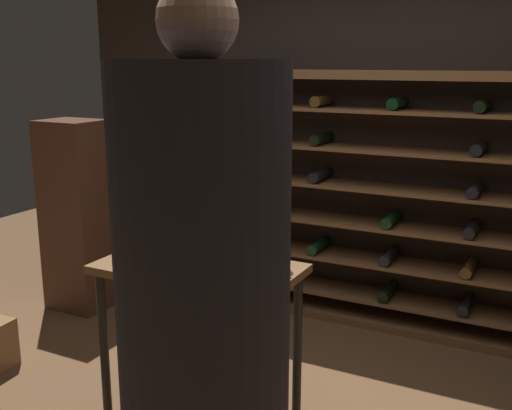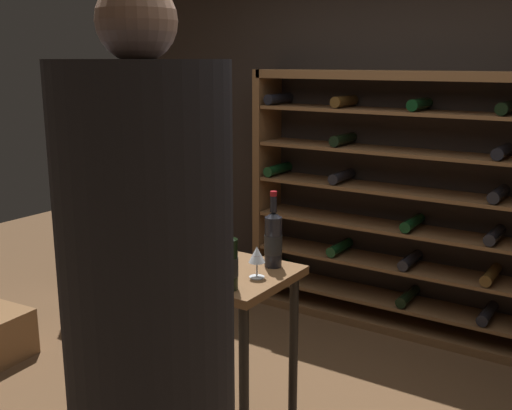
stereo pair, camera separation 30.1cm
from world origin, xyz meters
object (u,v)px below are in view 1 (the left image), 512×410
at_px(wine_rack, 434,209).
at_px(tasting_table, 199,293).
at_px(person_guest_khaki, 204,341).
at_px(display_cabinet, 77,216).
at_px(wine_bottle_green_slim, 241,261).
at_px(wine_bottle_red_label, 198,232).
at_px(wine_glass_stemmed_left, 166,254).
at_px(wine_glass_stemmed_right, 265,256).
at_px(wine_bottle_amber_reserve, 278,238).

xyz_separation_m(wine_rack, tasting_table, (-0.72, -1.79, -0.10)).
relative_size(person_guest_khaki, display_cabinet, 1.43).
bearing_deg(wine_bottle_green_slim, person_guest_khaki, -67.11).
distance_m(wine_bottle_red_label, wine_glass_stemmed_left, 0.33).
bearing_deg(display_cabinet, wine_bottle_red_label, -28.31).
bearing_deg(wine_bottle_red_label, display_cabinet, 151.69).
bearing_deg(wine_glass_stemmed_right, wine_rack, 78.34).
distance_m(wine_rack, tasting_table, 1.93).
relative_size(wine_bottle_green_slim, wine_glass_stemmed_right, 2.47).
height_order(tasting_table, person_guest_khaki, person_guest_khaki).
height_order(wine_bottle_green_slim, wine_glass_stemmed_left, wine_bottle_green_slim).
distance_m(wine_bottle_green_slim, wine_glass_stemmed_right, 0.18).
bearing_deg(wine_glass_stemmed_left, tasting_table, 75.99).
bearing_deg(tasting_table, wine_bottle_amber_reserve, 25.93).
bearing_deg(wine_rack, wine_glass_stemmed_right, -101.66).
xyz_separation_m(wine_bottle_red_label, wine_glass_stemmed_left, (0.04, -0.33, -0.01)).
xyz_separation_m(display_cabinet, wine_glass_stemmed_left, (1.71, -1.23, 0.31)).
bearing_deg(person_guest_khaki, wine_glass_stemmed_left, -82.89).
bearing_deg(wine_rack, wine_bottle_red_label, -116.16).
bearing_deg(wine_glass_stemmed_left, person_guest_khaki, -49.06).
relative_size(tasting_table, wine_glass_stemmed_left, 6.69).
xyz_separation_m(person_guest_khaki, wine_bottle_amber_reserve, (-0.36, 1.21, -0.09)).
xyz_separation_m(tasting_table, wine_glass_stemmed_right, (0.35, -0.01, 0.24)).
xyz_separation_m(wine_bottle_red_label, wine_bottle_amber_reserve, (0.42, 0.03, 0.02)).
relative_size(tasting_table, wine_glass_stemmed_right, 6.57).
height_order(wine_bottle_red_label, wine_bottle_green_slim, wine_bottle_green_slim).
xyz_separation_m(wine_bottle_red_label, wine_glass_stemmed_right, (0.44, -0.14, -0.02)).
bearing_deg(person_guest_khaki, tasting_table, -90.27).
xyz_separation_m(wine_bottle_green_slim, wine_glass_stemmed_left, (-0.38, -0.00, -0.02)).
xyz_separation_m(wine_glass_stemmed_left, wine_glass_stemmed_right, (0.40, 0.18, -0.00)).
height_order(wine_bottle_red_label, wine_glass_stemmed_right, wine_bottle_red_label).
bearing_deg(display_cabinet, wine_rack, 16.83).
bearing_deg(wine_glass_stemmed_right, wine_bottle_green_slim, -97.16).
bearing_deg(person_guest_khaki, wine_rack, -124.40).
bearing_deg(wine_glass_stemmed_right, tasting_table, 178.70).
bearing_deg(wine_bottle_amber_reserve, wine_glass_stemmed_left, -137.14).
xyz_separation_m(tasting_table, wine_bottle_red_label, (-0.09, 0.13, 0.26)).
xyz_separation_m(wine_rack, wine_glass_stemmed_right, (-0.37, -1.79, 0.14)).
bearing_deg(wine_bottle_red_label, wine_glass_stemmed_right, -17.96).
distance_m(wine_rack, person_guest_khaki, 2.85).
height_order(display_cabinet, wine_glass_stemmed_right, display_cabinet).
bearing_deg(wine_bottle_green_slim, wine_glass_stemmed_right, 82.84).
bearing_deg(wine_rack, wine_bottle_green_slim, -101.26).
distance_m(person_guest_khaki, wine_bottle_red_label, 1.42).
distance_m(tasting_table, person_guest_khaki, 1.31).
relative_size(wine_bottle_amber_reserve, wine_glass_stemmed_right, 2.50).
xyz_separation_m(wine_bottle_green_slim, wine_glass_stemmed_right, (0.02, 0.18, -0.02)).
bearing_deg(wine_bottle_amber_reserve, person_guest_khaki, -73.35).
distance_m(display_cabinet, wine_glass_stemmed_left, 2.13).
height_order(person_guest_khaki, wine_glass_stemmed_right, person_guest_khaki).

